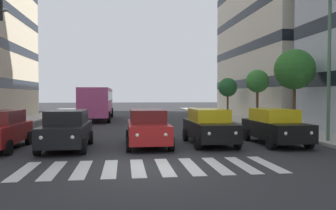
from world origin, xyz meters
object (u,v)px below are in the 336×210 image
(street_tree_2, at_px, (257,82))
(street_lamp_left, at_px, (321,51))
(car_2, at_px, (148,127))
(car_0, at_px, (275,126))
(car_1, at_px, (209,126))
(street_tree_1, at_px, (294,70))
(street_tree_3, at_px, (228,88))
(bus_behind_traffic, at_px, (97,100))
(car_3, at_px, (67,129))

(street_tree_2, bearing_deg, street_lamp_left, 84.40)
(street_lamp_left, bearing_deg, car_2, -2.32)
(car_0, height_order, car_1, same)
(car_1, xyz_separation_m, street_tree_1, (-6.46, -3.92, 3.09))
(street_tree_3, bearing_deg, car_2, 61.58)
(bus_behind_traffic, bearing_deg, street_tree_2, 152.11)
(car_3, height_order, street_tree_3, street_tree_3)
(car_3, distance_m, bus_behind_traffic, 17.26)
(street_tree_2, height_order, street_tree_3, street_tree_2)
(car_0, distance_m, bus_behind_traffic, 19.76)
(street_tree_2, xyz_separation_m, street_tree_3, (0.13, -7.30, -0.33))
(car_2, relative_size, street_tree_2, 1.05)
(car_0, bearing_deg, car_3, 0.55)
(street_tree_1, height_order, street_tree_3, street_tree_1)
(car_2, height_order, street_tree_1, street_tree_1)
(car_3, height_order, bus_behind_traffic, bus_behind_traffic)
(car_1, xyz_separation_m, bus_behind_traffic, (6.62, -16.76, 0.97))
(car_1, xyz_separation_m, street_tree_3, (-6.36, -17.12, 2.23))
(car_1, bearing_deg, bus_behind_traffic, -68.45)
(bus_behind_traffic, bearing_deg, street_lamp_left, 125.02)
(car_0, distance_m, car_1, 3.19)
(street_tree_1, height_order, street_tree_2, street_tree_1)
(car_0, relative_size, car_2, 1.00)
(car_2, bearing_deg, bus_behind_traffic, -77.90)
(bus_behind_traffic, bearing_deg, car_3, 90.00)
(street_tree_1, bearing_deg, car_2, 23.37)
(car_0, bearing_deg, street_tree_3, -100.31)
(car_1, relative_size, car_2, 1.00)
(bus_behind_traffic, distance_m, street_tree_2, 14.91)
(street_tree_1, distance_m, street_tree_2, 5.92)
(car_2, relative_size, bus_behind_traffic, 0.42)
(car_1, relative_size, street_tree_2, 1.05)
(car_0, distance_m, street_tree_1, 6.24)
(street_lamp_left, relative_size, street_tree_3, 1.83)
(street_lamp_left, relative_size, street_tree_2, 1.70)
(street_lamp_left, distance_m, street_tree_3, 17.70)
(street_lamp_left, bearing_deg, street_tree_1, -102.56)
(car_0, bearing_deg, bus_behind_traffic, -60.26)
(car_0, distance_m, street_lamp_left, 4.31)
(car_3, bearing_deg, street_tree_2, -141.84)
(street_lamp_left, bearing_deg, bus_behind_traffic, -54.98)
(street_lamp_left, bearing_deg, car_1, -5.24)
(car_3, distance_m, street_tree_2, 16.86)
(car_0, bearing_deg, street_lamp_left, 177.07)
(street_lamp_left, bearing_deg, street_tree_3, -92.87)
(bus_behind_traffic, xyz_separation_m, street_tree_3, (-12.98, -0.36, 1.26))
(car_3, relative_size, street_tree_3, 1.12)
(car_3, bearing_deg, bus_behind_traffic, -90.00)
(street_lamp_left, distance_m, street_tree_1, 4.57)
(street_tree_3, bearing_deg, street_tree_1, 90.44)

